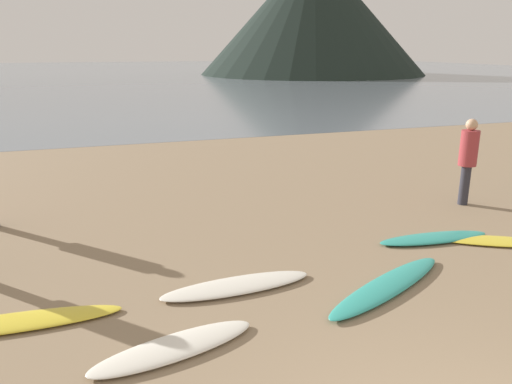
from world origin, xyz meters
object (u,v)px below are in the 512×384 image
Objects in this scene: surfboard_5 at (434,238)px; surfboard_6 at (496,241)px; surfboard_1 at (9,323)px; surfboard_2 at (174,347)px; surfboard_4 at (388,286)px; person_3 at (468,155)px; surfboard_3 at (237,286)px.

surfboard_5 is 0.92× the size of surfboard_6.
surfboard_2 is at bearing -30.36° from surfboard_1.
surfboard_4 is at bearing -3.77° from surfboard_2.
surfboard_4 reaches higher than surfboard_2.
person_3 is at bearing 91.50° from surfboard_6.
surfboard_3 is 0.97× the size of surfboard_6.
surfboard_6 is (0.94, -0.43, -0.01)m from surfboard_5.
surfboard_1 is at bearing 146.62° from surfboard_4.
surfboard_2 reaches higher than surfboard_3.
surfboard_5 is (3.73, 0.63, -0.00)m from surfboard_3.
surfboard_6 is (4.67, 0.20, -0.01)m from surfboard_3.
surfboard_2 is 5.14m from surfboard_5.
surfboard_6 is at bearing -0.38° from surfboard_3.
surfboard_5 is at bearing 8.26° from surfboard_1.
surfboard_3 is 1.19× the size of person_3.
surfboard_5 is (4.80, 1.83, -0.00)m from surfboard_2.
person_3 reaches higher than surfboard_5.
surfboard_1 is 1.21× the size of surfboard_3.
surfboard_2 is 7.58m from person_3.
surfboard_3 is 6.13m from person_3.
surfboard_4 is at bearing -115.93° from person_3.
surfboard_2 reaches higher than surfboard_1.
surfboard_6 is at bearing 0.08° from surfboard_2.
person_3 reaches higher than surfboard_6.
person_3 is at bearing 17.03° from surfboard_1.
surfboard_4 is 2.19m from surfboard_5.
surfboard_4 is 1.18× the size of surfboard_6.
surfboard_3 is at bearing -166.58° from surfboard_5.
surfboard_3 is at bearing -149.99° from surfboard_6.
surfboard_6 is (5.74, 1.40, -0.01)m from surfboard_2.
surfboard_3 is at bearing 134.98° from surfboard_4.
surfboard_2 reaches higher than surfboard_6.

